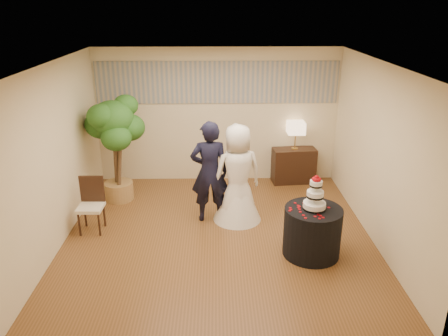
{
  "coord_description": "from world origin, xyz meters",
  "views": [
    {
      "loc": [
        -0.02,
        -6.35,
        3.65
      ],
      "look_at": [
        0.1,
        0.4,
        1.05
      ],
      "focal_mm": 35.0,
      "sensor_mm": 36.0,
      "label": 1
    }
  ],
  "objects_px": {
    "table_lamp": "(295,136)",
    "side_chair": "(90,206)",
    "wedding_cake": "(315,192)",
    "cake_table": "(312,232)",
    "groom": "(210,172)",
    "bride": "(238,174)",
    "ficus_tree": "(115,149)",
    "console": "(294,165)"
  },
  "relations": [
    {
      "from": "side_chair",
      "to": "table_lamp",
      "type": "bearing_deg",
      "value": 30.29
    },
    {
      "from": "groom",
      "to": "console",
      "type": "distance_m",
      "value": 2.49
    },
    {
      "from": "ficus_tree",
      "to": "side_chair",
      "type": "distance_m",
      "value": 1.39
    },
    {
      "from": "wedding_cake",
      "to": "console",
      "type": "xyz_separation_m",
      "value": [
        0.2,
        2.85,
        -0.66
      ]
    },
    {
      "from": "bride",
      "to": "wedding_cake",
      "type": "distance_m",
      "value": 1.6
    },
    {
      "from": "bride",
      "to": "table_lamp",
      "type": "bearing_deg",
      "value": -143.24
    },
    {
      "from": "console",
      "to": "table_lamp",
      "type": "distance_m",
      "value": 0.66
    },
    {
      "from": "console",
      "to": "table_lamp",
      "type": "bearing_deg",
      "value": 0.0
    },
    {
      "from": "wedding_cake",
      "to": "console",
      "type": "height_order",
      "value": "wedding_cake"
    },
    {
      "from": "groom",
      "to": "ficus_tree",
      "type": "relative_size",
      "value": 0.87
    },
    {
      "from": "bride",
      "to": "cake_table",
      "type": "xyz_separation_m",
      "value": [
        1.08,
        -1.17,
        -0.49
      ]
    },
    {
      "from": "wedding_cake",
      "to": "ficus_tree",
      "type": "height_order",
      "value": "ficus_tree"
    },
    {
      "from": "console",
      "to": "bride",
      "type": "bearing_deg",
      "value": -133.06
    },
    {
      "from": "groom",
      "to": "console",
      "type": "bearing_deg",
      "value": -140.56
    },
    {
      "from": "wedding_cake",
      "to": "console",
      "type": "bearing_deg",
      "value": 86.02
    },
    {
      "from": "table_lamp",
      "to": "groom",
      "type": "bearing_deg",
      "value": -136.26
    },
    {
      "from": "wedding_cake",
      "to": "side_chair",
      "type": "distance_m",
      "value": 3.67
    },
    {
      "from": "groom",
      "to": "ficus_tree",
      "type": "xyz_separation_m",
      "value": [
        -1.78,
        0.86,
        0.13
      ]
    },
    {
      "from": "console",
      "to": "ficus_tree",
      "type": "relative_size",
      "value": 0.43
    },
    {
      "from": "bride",
      "to": "wedding_cake",
      "type": "height_order",
      "value": "bride"
    },
    {
      "from": "groom",
      "to": "ficus_tree",
      "type": "distance_m",
      "value": 1.99
    },
    {
      "from": "bride",
      "to": "side_chair",
      "type": "xyz_separation_m",
      "value": [
        -2.46,
        -0.39,
        -0.41
      ]
    },
    {
      "from": "side_chair",
      "to": "wedding_cake",
      "type": "bearing_deg",
      "value": -11.18
    },
    {
      "from": "cake_table",
      "to": "side_chair",
      "type": "bearing_deg",
      "value": 167.56
    },
    {
      "from": "bride",
      "to": "ficus_tree",
      "type": "xyz_separation_m",
      "value": [
        -2.27,
        0.87,
        0.16
      ]
    },
    {
      "from": "table_lamp",
      "to": "console",
      "type": "bearing_deg",
      "value": 0.0
    },
    {
      "from": "groom",
      "to": "bride",
      "type": "distance_m",
      "value": 0.48
    },
    {
      "from": "groom",
      "to": "console",
      "type": "height_order",
      "value": "groom"
    },
    {
      "from": "groom",
      "to": "cake_table",
      "type": "bearing_deg",
      "value": 138.79
    },
    {
      "from": "bride",
      "to": "cake_table",
      "type": "height_order",
      "value": "bride"
    },
    {
      "from": "cake_table",
      "to": "console",
      "type": "bearing_deg",
      "value": 86.02
    },
    {
      "from": "cake_table",
      "to": "wedding_cake",
      "type": "xyz_separation_m",
      "value": [
        0.0,
        0.0,
        0.65
      ]
    },
    {
      "from": "cake_table",
      "to": "ficus_tree",
      "type": "relative_size",
      "value": 0.42
    },
    {
      "from": "table_lamp",
      "to": "side_chair",
      "type": "xyz_separation_m",
      "value": [
        -3.74,
        -2.07,
        -0.57
      ]
    },
    {
      "from": "bride",
      "to": "side_chair",
      "type": "distance_m",
      "value": 2.52
    },
    {
      "from": "groom",
      "to": "table_lamp",
      "type": "relative_size",
      "value": 3.11
    },
    {
      "from": "bride",
      "to": "cake_table",
      "type": "bearing_deg",
      "value": 116.65
    },
    {
      "from": "side_chair",
      "to": "console",
      "type": "bearing_deg",
      "value": 30.29
    },
    {
      "from": "wedding_cake",
      "to": "cake_table",
      "type": "bearing_deg",
      "value": 0.0
    },
    {
      "from": "bride",
      "to": "cake_table",
      "type": "relative_size",
      "value": 2.02
    },
    {
      "from": "bride",
      "to": "console",
      "type": "height_order",
      "value": "bride"
    },
    {
      "from": "groom",
      "to": "bride",
      "type": "relative_size",
      "value": 1.04
    }
  ]
}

